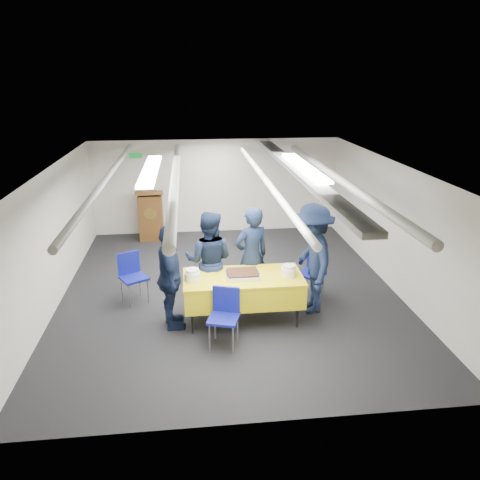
% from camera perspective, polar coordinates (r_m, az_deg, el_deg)
% --- Properties ---
extents(ground, '(7.00, 7.00, 0.00)m').
position_cam_1_polar(ground, '(8.68, -1.27, -6.14)').
color(ground, black).
rests_on(ground, ground).
extents(room_shell, '(6.00, 7.00, 2.30)m').
position_cam_1_polar(room_shell, '(8.47, -0.98, 6.22)').
color(room_shell, silver).
rests_on(room_shell, ground).
extents(serving_table, '(1.88, 0.91, 0.77)m').
position_cam_1_polar(serving_table, '(7.46, 0.37, -5.90)').
color(serving_table, black).
rests_on(serving_table, ground).
extents(sheet_cake, '(0.51, 0.40, 0.09)m').
position_cam_1_polar(sheet_cake, '(7.34, 0.31, -4.18)').
color(sheet_cake, white).
rests_on(sheet_cake, serving_table).
extents(plate_stack_left, '(0.25, 0.25, 0.18)m').
position_cam_1_polar(plate_stack_left, '(7.25, -5.83, -4.25)').
color(plate_stack_left, white).
rests_on(plate_stack_left, serving_table).
extents(plate_stack_right, '(0.24, 0.24, 0.17)m').
position_cam_1_polar(plate_stack_right, '(7.41, 5.95, -3.73)').
color(plate_stack_right, white).
rests_on(plate_stack_right, serving_table).
extents(podium, '(0.62, 0.53, 1.25)m').
position_cam_1_polar(podium, '(11.32, -10.82, 3.07)').
color(podium, brown).
rests_on(podium, ground).
extents(chair_near, '(0.52, 0.52, 0.87)m').
position_cam_1_polar(chair_near, '(6.85, -1.87, -8.63)').
color(chair_near, gray).
rests_on(chair_near, ground).
extents(chair_right, '(0.59, 0.59, 0.87)m').
position_cam_1_polar(chair_right, '(8.38, 8.94, -3.38)').
color(chair_right, gray).
rests_on(chair_right, ground).
extents(chair_left, '(0.57, 0.57, 0.87)m').
position_cam_1_polar(chair_left, '(8.33, -13.09, -3.82)').
color(chair_left, gray).
rests_on(chair_left, ground).
extents(sailor_a, '(0.74, 0.62, 1.74)m').
position_cam_1_polar(sailor_a, '(7.87, 1.40, -2.05)').
color(sailor_a, black).
rests_on(sailor_a, ground).
extents(sailor_b, '(0.96, 0.83, 1.70)m').
position_cam_1_polar(sailor_b, '(7.77, -3.79, -2.54)').
color(sailor_b, black).
rests_on(sailor_b, ground).
extents(sailor_c, '(0.54, 1.03, 1.68)m').
position_cam_1_polar(sailor_c, '(7.22, -8.52, -4.58)').
color(sailor_c, black).
rests_on(sailor_c, ground).
extents(sailor_d, '(0.70, 1.20, 1.85)m').
position_cam_1_polar(sailor_d, '(7.73, 8.80, -2.26)').
color(sailor_d, black).
rests_on(sailor_d, ground).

